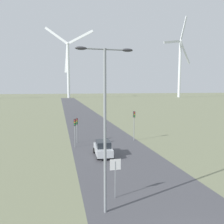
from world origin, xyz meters
TOP-DOWN VIEW (x-y plane):
  - road_surface at (0.00, 48.00)m, footprint 10.00×240.00m
  - streetlamp at (-3.75, 5.05)m, footprint 3.50×0.32m
  - stop_sign_near at (-2.67, 6.68)m, footprint 0.81×0.07m
  - traffic_light_post_near_left at (-4.50, 21.14)m, footprint 0.28×0.34m
  - traffic_light_post_near_right at (4.42, 22.79)m, footprint 0.28×0.34m
  - traffic_light_post_mid_left at (-4.06, 23.40)m, footprint 0.28×0.34m
  - car_approaching at (-1.60, 16.53)m, footprint 2.03×4.19m
  - wind_turbine_left at (1.24, 170.24)m, footprint 36.51×15.28m
  - wind_turbine_center at (92.86, 159.61)m, footprint 34.05×17.11m

SIDE VIEW (x-z plane):
  - road_surface at x=0.00m, z-range 0.00..0.01m
  - car_approaching at x=-1.60m, z-range 0.00..1.83m
  - stop_sign_near at x=-2.67m, z-range 0.58..3.48m
  - traffic_light_post_mid_left at x=-4.06m, z-range 0.85..4.50m
  - traffic_light_post_near_left at x=-4.50m, z-range 0.90..4.73m
  - traffic_light_post_near_right at x=4.42m, z-range 1.02..5.48m
  - streetlamp at x=-3.75m, z-range 1.30..11.62m
  - wind_turbine_left at x=1.24m, z-range -1.12..54.72m
  - wind_turbine_center at x=92.86m, z-range -4.87..63.28m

